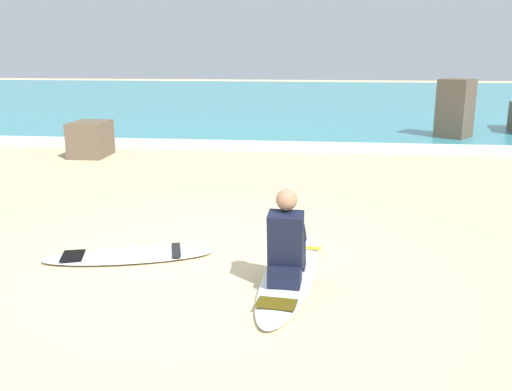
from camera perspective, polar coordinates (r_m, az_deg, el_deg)
name	(u,v)px	position (r m, az deg, el deg)	size (l,w,h in m)	color
ground_plane	(197,268)	(6.13, -6.06, -7.45)	(80.00, 80.00, 0.00)	beige
sea	(296,99)	(27.08, 4.17, 9.89)	(80.00, 28.00, 0.10)	teal
breaking_foam	(268,146)	(13.51, 1.23, 5.12)	(80.00, 0.90, 0.11)	white
surfboard_main	(291,273)	(5.88, 3.58, -7.97)	(0.77, 2.58, 0.08)	silver
surfer_seated	(286,245)	(5.51, 3.15, -5.12)	(0.39, 0.71, 0.95)	black
surfboard_spare_near	(129,255)	(6.52, -12.95, -6.02)	(1.98, 1.03, 0.08)	silver
shoreline_rock	(91,139)	(12.94, -16.64, 5.58)	(0.75, 0.99, 0.77)	brown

